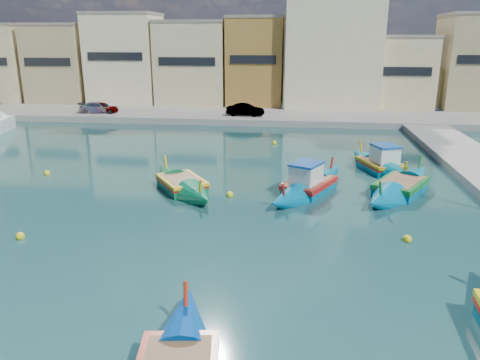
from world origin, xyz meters
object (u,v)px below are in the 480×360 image
(luzzu_turquoise_cabin, at_px, (309,186))
(luzzu_green, at_px, (182,186))
(luzzu_cyan_mid, at_px, (400,188))
(church_block, at_px, (333,34))
(luzzu_blue_cabin, at_px, (380,166))

(luzzu_turquoise_cabin, bearing_deg, luzzu_green, -175.67)
(luzzu_cyan_mid, bearing_deg, luzzu_green, -174.99)
(church_block, relative_size, luzzu_blue_cabin, 2.48)
(luzzu_green, bearing_deg, luzzu_cyan_mid, 5.01)
(church_block, bearing_deg, luzzu_cyan_mid, -85.85)
(luzzu_turquoise_cabin, distance_m, luzzu_green, 6.88)
(luzzu_cyan_mid, relative_size, luzzu_green, 1.15)
(church_block, xyz_separation_m, luzzu_blue_cabin, (1.83, -26.40, -8.08))
(church_block, relative_size, luzzu_turquoise_cabin, 2.32)
(church_block, bearing_deg, luzzu_turquoise_cabin, -94.83)
(luzzu_turquoise_cabin, xyz_separation_m, luzzu_blue_cabin, (4.46, 4.76, 0.01))
(church_block, xyz_separation_m, luzzu_cyan_mid, (2.23, -30.65, -8.15))
(church_block, relative_size, luzzu_cyan_mid, 2.31)
(luzzu_cyan_mid, bearing_deg, luzzu_turquoise_cabin, -174.03)
(church_block, height_order, luzzu_turquoise_cabin, church_block)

